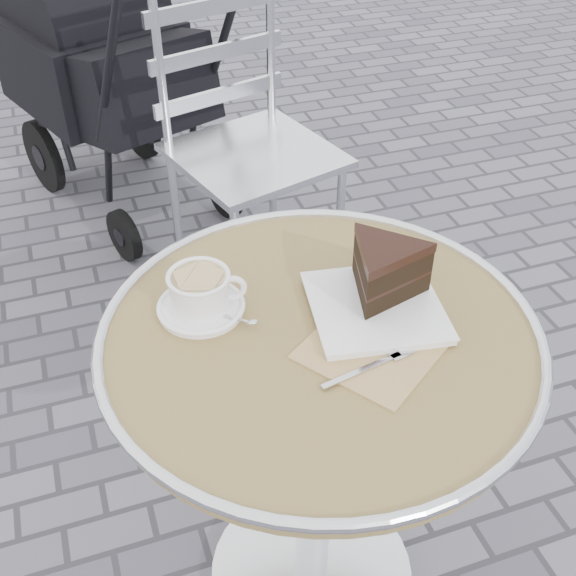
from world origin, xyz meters
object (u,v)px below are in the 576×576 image
object	(u,v)px
cafe_table	(318,403)
cappuccino_set	(201,295)
bistro_chair	(235,111)
cake_plate_set	(382,279)
baby_stroller	(110,80)

from	to	relation	value
cafe_table	cappuccino_set	size ratio (longest dim) A/B	4.98
bistro_chair	cafe_table	bearing A→B (deg)	-114.23
cafe_table	bistro_chair	world-z (taller)	bistro_chair
bistro_chair	cake_plate_set	bearing A→B (deg)	-108.19
cafe_table	baby_stroller	bearing A→B (deg)	93.68
cafe_table	baby_stroller	world-z (taller)	baby_stroller
cafe_table	cake_plate_set	bearing A→B (deg)	15.80
cappuccino_set	baby_stroller	xyz separation A→B (m)	(0.05, 1.65, -0.29)
baby_stroller	cappuccino_set	bearing A→B (deg)	-112.28
cake_plate_set	baby_stroller	distance (m)	1.77
cafe_table	cappuccino_set	xyz separation A→B (m)	(-0.16, 0.12, 0.20)
cappuccino_set	cake_plate_set	world-z (taller)	cake_plate_set
cappuccino_set	baby_stroller	world-z (taller)	baby_stroller
bistro_chair	baby_stroller	distance (m)	0.72
cafe_table	bistro_chair	xyz separation A→B (m)	(0.17, 1.12, 0.03)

